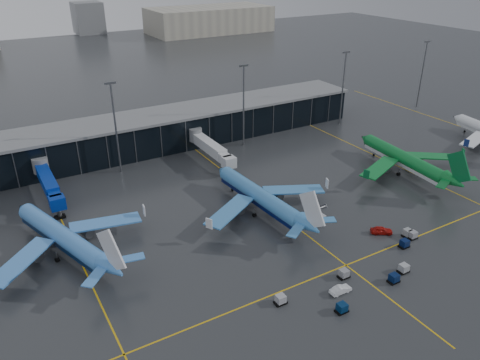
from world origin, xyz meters
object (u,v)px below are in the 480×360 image
service_van_white (341,290)px  airliner_aer_lingus (404,151)px  mobile_airstair (318,214)px  service_van_red (381,230)px  airliner_klm_near (259,187)px  baggage_carts (376,266)px  airliner_arkefly (60,226)px

service_van_white → airliner_aer_lingus: bearing=-57.0°
mobile_airstair → service_van_red: mobile_airstair is taller
mobile_airstair → airliner_klm_near: bearing=134.1°
baggage_carts → mobile_airstair: mobile_airstair is taller
airliner_arkefly → baggage_carts: size_ratio=1.04×
airliner_arkefly → baggage_carts: bearing=-53.7°
airliner_aer_lingus → mobile_airstair: airliner_aer_lingus is taller
airliner_klm_near → baggage_carts: airliner_klm_near is taller
baggage_carts → mobile_airstair: size_ratio=11.20×
service_van_white → service_van_red: bearing=-62.3°
baggage_carts → mobile_airstair: 21.44m
airliner_klm_near → service_van_red: airliner_klm_near is taller
airliner_aer_lingus → service_van_red: (-28.76, -20.66, -5.39)m
airliner_klm_near → airliner_aer_lingus: 46.42m
mobile_airstair → service_van_red: (7.49, -12.58, 0.04)m
service_van_red → service_van_white: service_van_red is taller
service_van_white → airliner_arkefly: bearing=47.3°
airliner_klm_near → baggage_carts: bearing=-80.2°
service_van_white → mobile_airstair: bearing=-29.4°
service_van_red → service_van_white: (-21.02, -10.62, -0.10)m
airliner_klm_near → mobile_airstair: 15.03m
airliner_arkefly → service_van_white: bearing=-61.7°
airliner_arkefly → airliner_aer_lingus: (90.24, -7.25, 0.02)m
airliner_aer_lingus → service_van_red: size_ratio=8.52×
baggage_carts → service_van_white: baggage_carts is taller
airliner_klm_near → service_van_white: (-3.39, -32.90, -5.44)m
mobile_airstair → service_van_red: size_ratio=0.73×
service_van_white → airliner_klm_near: bearing=-5.0°
airliner_aer_lingus → baggage_carts: airliner_aer_lingus is taller
baggage_carts → airliner_klm_near: bearing=103.4°
mobile_airstair → service_van_white: 26.86m
service_van_red → airliner_aer_lingus: bearing=-21.6°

